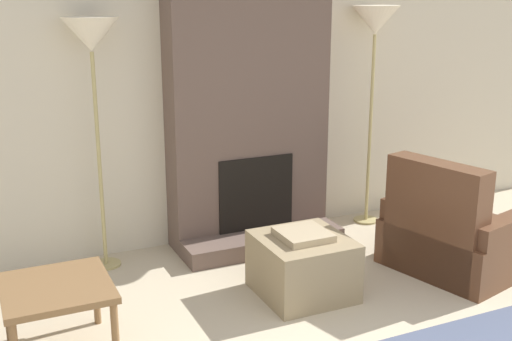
# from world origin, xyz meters

# --- Properties ---
(wall_back) EXTENTS (7.26, 0.06, 2.60)m
(wall_back) POSITION_xyz_m (0.00, 3.28, 1.30)
(wall_back) COLOR beige
(wall_back) RESTS_ON ground_plane
(fireplace) EXTENTS (1.37, 0.63, 2.60)m
(fireplace) POSITION_xyz_m (0.00, 3.08, 1.23)
(fireplace) COLOR brown
(fireplace) RESTS_ON ground_plane
(ottoman) EXTENTS (0.61, 0.63, 0.48)m
(ottoman) POSITION_xyz_m (-0.09, 1.96, 0.22)
(ottoman) COLOR #998460
(ottoman) RESTS_ON ground_plane
(armchair) EXTENTS (1.05, 1.12, 0.90)m
(armchair) POSITION_xyz_m (1.15, 1.84, 0.27)
(armchair) COLOR brown
(armchair) RESTS_ON ground_plane
(side_table) EXTENTS (0.62, 0.64, 0.45)m
(side_table) POSITION_xyz_m (-1.77, 1.86, 0.39)
(side_table) COLOR brown
(side_table) RESTS_ON ground_plane
(floor_lamp_left) EXTENTS (0.42, 0.42, 1.91)m
(floor_lamp_left) POSITION_xyz_m (-1.26, 3.04, 1.72)
(floor_lamp_left) COLOR tan
(floor_lamp_left) RESTS_ON ground_plane
(floor_lamp_right) EXTENTS (0.42, 0.42, 1.97)m
(floor_lamp_right) POSITION_xyz_m (1.18, 3.04, 1.78)
(floor_lamp_right) COLOR tan
(floor_lamp_right) RESTS_ON ground_plane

